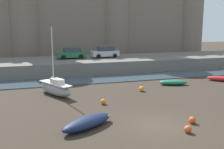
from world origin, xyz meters
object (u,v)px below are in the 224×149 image
(rowboat_near_channel_right, at_px, (221,78))
(rowboat_midflat_right, at_px, (87,122))
(mooring_buoy_mid_mud, at_px, (192,120))
(car_quay_centre_west, at_px, (71,53))
(rowboat_foreground_left, at_px, (173,82))
(mooring_buoy_off_centre, at_px, (188,129))
(car_quay_east, at_px, (105,52))
(mooring_buoy_near_shore, at_px, (103,102))
(sailboat_midflat_centre, at_px, (55,88))
(mooring_buoy_near_channel, at_px, (142,89))

(rowboat_near_channel_right, relative_size, rowboat_midflat_right, 0.73)
(mooring_buoy_mid_mud, distance_m, car_quay_centre_west, 24.10)
(rowboat_foreground_left, xyz_separation_m, mooring_buoy_off_centre, (-6.01, -11.94, -0.07))
(rowboat_foreground_left, relative_size, car_quay_centre_west, 0.78)
(rowboat_midflat_right, distance_m, car_quay_east, 23.52)
(car_quay_east, bearing_deg, mooring_buoy_mid_mud, -91.89)
(mooring_buoy_off_centre, relative_size, car_quay_centre_west, 0.11)
(rowboat_near_channel_right, xyz_separation_m, mooring_buoy_near_shore, (-15.64, -4.89, -0.08))
(sailboat_midflat_centre, bearing_deg, rowboat_near_channel_right, 2.30)
(rowboat_foreground_left, bearing_deg, mooring_buoy_mid_mud, -114.39)
(mooring_buoy_off_centre, xyz_separation_m, mooring_buoy_near_shore, (-3.25, 7.17, -0.00))
(rowboat_near_channel_right, xyz_separation_m, car_quay_east, (-10.46, 12.70, 2.21))
(sailboat_midflat_centre, xyz_separation_m, mooring_buoy_off_centre, (6.70, -11.30, -0.45))
(mooring_buoy_mid_mud, bearing_deg, car_quay_east, 88.11)
(sailboat_midflat_centre, distance_m, mooring_buoy_near_shore, 5.39)
(car_quay_east, bearing_deg, rowboat_near_channel_right, -50.53)
(sailboat_midflat_centre, relative_size, mooring_buoy_off_centre, 13.74)
(car_quay_east, bearing_deg, car_quay_centre_west, 178.76)
(sailboat_midflat_centre, bearing_deg, mooring_buoy_near_shore, -50.15)
(sailboat_midflat_centre, relative_size, rowboat_near_channel_right, 2.15)
(rowboat_foreground_left, height_order, mooring_buoy_near_channel, rowboat_foreground_left)
(sailboat_midflat_centre, xyz_separation_m, rowboat_near_channel_right, (19.09, 0.77, -0.37))
(rowboat_near_channel_right, bearing_deg, rowboat_foreground_left, -178.94)
(rowboat_near_channel_right, height_order, mooring_buoy_off_centre, rowboat_near_channel_right)
(mooring_buoy_off_centre, relative_size, mooring_buoy_near_channel, 0.90)
(mooring_buoy_mid_mud, bearing_deg, mooring_buoy_near_channel, 87.70)
(car_quay_east, bearing_deg, mooring_buoy_near_channel, -91.63)
(mooring_buoy_near_channel, relative_size, car_quay_east, 0.12)
(rowboat_near_channel_right, bearing_deg, sailboat_midflat_centre, -177.70)
(sailboat_midflat_centre, relative_size, car_quay_centre_west, 1.49)
(mooring_buoy_off_centre, relative_size, car_quay_east, 0.11)
(mooring_buoy_off_centre, bearing_deg, rowboat_near_channel_right, 44.23)
(mooring_buoy_near_channel, bearing_deg, rowboat_near_channel_right, 9.34)
(mooring_buoy_mid_mud, distance_m, mooring_buoy_near_shore, 7.38)
(rowboat_midflat_right, bearing_deg, car_quay_east, 71.33)
(mooring_buoy_mid_mud, relative_size, mooring_buoy_off_centre, 1.01)
(rowboat_midflat_right, xyz_separation_m, mooring_buoy_near_channel, (7.09, 7.70, -0.12))
(car_quay_east, bearing_deg, mooring_buoy_off_centre, -94.47)
(mooring_buoy_near_shore, bearing_deg, car_quay_centre_west, 89.45)
(car_quay_centre_west, distance_m, car_quay_east, 5.02)
(mooring_buoy_mid_mud, xyz_separation_m, mooring_buoy_off_centre, (-1.16, -1.25, -0.00))
(rowboat_foreground_left, height_order, car_quay_centre_west, car_quay_centre_west)
(sailboat_midflat_centre, height_order, car_quay_east, sailboat_midflat_centre)
(rowboat_midflat_right, bearing_deg, mooring_buoy_near_channel, 47.38)
(rowboat_near_channel_right, relative_size, mooring_buoy_off_centre, 6.40)
(rowboat_foreground_left, bearing_deg, rowboat_midflat_right, -141.00)
(sailboat_midflat_centre, distance_m, mooring_buoy_near_channel, 8.29)
(sailboat_midflat_centre, height_order, rowboat_midflat_right, sailboat_midflat_centre)
(mooring_buoy_near_shore, bearing_deg, mooring_buoy_mid_mud, -53.27)
(rowboat_foreground_left, distance_m, mooring_buoy_off_centre, 13.37)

